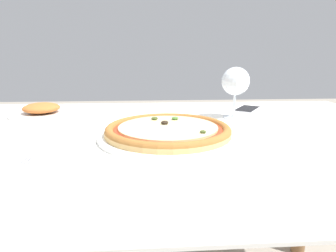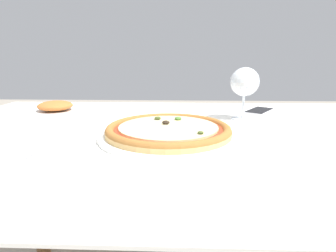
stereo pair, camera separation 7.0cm
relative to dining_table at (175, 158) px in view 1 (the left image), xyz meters
The scene contains 6 objects.
dining_table is the anchor object (origin of this frame).
pizza_plate 0.11m from the dining_table, 112.57° to the right, with size 0.35×0.35×0.04m.
fork 0.41m from the dining_table, 138.77° to the right, with size 0.03×0.17×0.00m.
wine_glass_far_left 0.33m from the dining_table, 37.06° to the left, with size 0.09×0.09×0.17m.
cell_phone 0.40m from the dining_table, 42.43° to the left, with size 0.14×0.16×0.01m.
side_plate 0.51m from the dining_table, 151.85° to the left, with size 0.21×0.21×0.04m.
Camera 1 is at (-0.07, -0.74, 0.90)m, focal length 30.00 mm.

